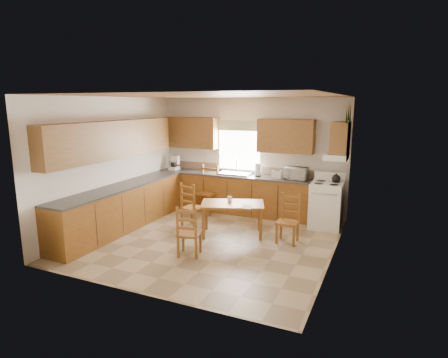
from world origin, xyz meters
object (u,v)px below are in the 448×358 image
at_px(chair_near_left, 193,205).
at_px(chair_far_right, 288,219).
at_px(stove, 326,206).
at_px(chair_far_left, 206,190).
at_px(dining_table, 232,219).
at_px(chair_near_right, 189,230).
at_px(microwave, 296,173).

xyz_separation_m(chair_near_left, chair_far_right, (2.05, -0.09, -0.02)).
bearing_deg(stove, chair_far_left, -179.49).
distance_m(stove, chair_far_left, 2.78).
xyz_separation_m(dining_table, chair_far_left, (-1.16, 1.15, 0.24)).
xyz_separation_m(chair_near_right, chair_far_left, (-0.88, 2.39, 0.12)).
bearing_deg(chair_near_left, microwave, -130.89).
bearing_deg(chair_far_left, chair_near_right, -65.22).
bearing_deg(microwave, chair_near_right, -111.45).
height_order(stove, chair_near_left, chair_near_left).
bearing_deg(chair_near_right, chair_far_left, -83.02).
xyz_separation_m(chair_near_right, chair_far_right, (1.38, 1.27, 0.01)).
distance_m(dining_table, chair_near_left, 0.97).
xyz_separation_m(chair_near_left, chair_near_right, (0.67, -1.36, -0.03)).
xyz_separation_m(microwave, chair_near_left, (-1.84, -1.38, -0.58)).
bearing_deg(chair_near_left, chair_far_right, -170.22).
distance_m(dining_table, chair_far_right, 1.11).
distance_m(dining_table, chair_far_left, 1.65).
bearing_deg(stove, chair_far_right, -114.25).
distance_m(stove, dining_table, 2.02).
height_order(microwave, dining_table, microwave).
distance_m(microwave, chair_far_right, 1.60).
distance_m(dining_table, chair_near_right, 1.28).
height_order(chair_near_left, chair_near_right, chair_near_left).
bearing_deg(chair_near_left, chair_near_right, 128.55).
xyz_separation_m(chair_far_left, chair_far_right, (2.26, -1.12, -0.11)).
bearing_deg(stove, microwave, 157.20).
bearing_deg(chair_far_left, microwave, 14.33).
relative_size(microwave, chair_far_left, 0.40).
height_order(microwave, chair_near_left, microwave).
bearing_deg(chair_far_left, chair_near_left, -73.99).
xyz_separation_m(stove, microwave, (-0.72, 0.29, 0.58)).
distance_m(stove, microwave, 0.97).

